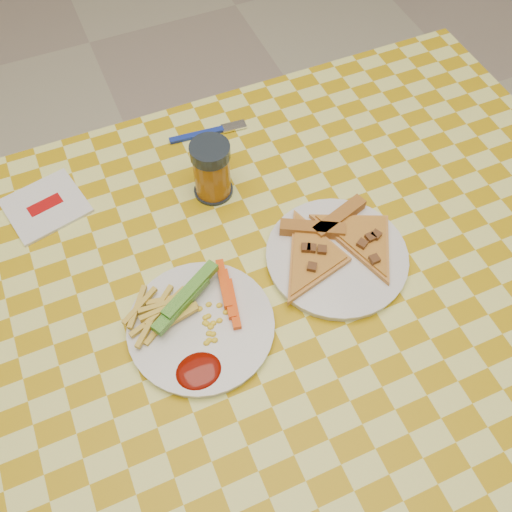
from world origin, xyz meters
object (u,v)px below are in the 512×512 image
object	(u,v)px
table	(256,313)
plate_left	(201,327)
drink_glass	(212,170)
plate_right	(337,257)

from	to	relation	value
table	plate_left	distance (m)	0.13
table	plate_left	world-z (taller)	plate_left
table	drink_glass	distance (m)	0.25
table	drink_glass	world-z (taller)	drink_glass
table	plate_left	size ratio (longest dim) A/B	6.00
table	plate_right	distance (m)	0.16
plate_left	table	bearing A→B (deg)	15.05
plate_left	drink_glass	xyz separation A→B (m)	(0.11, 0.24, 0.05)
plate_left	plate_right	xyz separation A→B (m)	(0.24, 0.03, 0.00)
plate_right	drink_glass	bearing A→B (deg)	121.68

